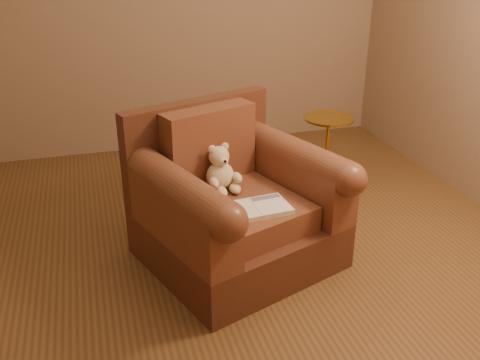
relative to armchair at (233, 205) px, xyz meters
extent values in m
plane|color=brown|center=(-0.11, -0.03, -0.34)|extent=(4.00, 4.00, 0.00)
cube|color=#502A1A|center=(0.01, -0.04, -0.21)|extent=(1.25, 1.22, 0.28)
cube|color=#502A1A|center=(-0.13, 0.35, 0.24)|extent=(0.96, 0.43, 0.61)
cube|color=brown|center=(0.03, -0.09, 0.01)|extent=(0.77, 0.84, 0.15)
cube|color=brown|center=(-0.08, 0.23, 0.30)|extent=(0.59, 0.34, 0.44)
cube|color=brown|center=(-0.34, -0.22, 0.09)|extent=(0.47, 0.86, 0.32)
cube|color=brown|center=(0.40, 0.05, 0.09)|extent=(0.47, 0.86, 0.32)
cylinder|color=brown|center=(-0.34, -0.22, 0.25)|extent=(0.47, 0.86, 0.20)
cylinder|color=brown|center=(0.40, 0.05, 0.25)|extent=(0.47, 0.86, 0.20)
ellipsoid|color=beige|center=(-0.06, 0.08, 0.16)|extent=(0.16, 0.15, 0.17)
sphere|color=beige|center=(-0.06, 0.09, 0.28)|extent=(0.12, 0.12, 0.12)
ellipsoid|color=beige|center=(-0.10, 0.09, 0.33)|extent=(0.05, 0.03, 0.05)
ellipsoid|color=beige|center=(-0.02, 0.11, 0.33)|extent=(0.05, 0.03, 0.05)
ellipsoid|color=beige|center=(-0.05, 0.03, 0.27)|extent=(0.06, 0.04, 0.05)
sphere|color=black|center=(-0.04, 0.02, 0.27)|extent=(0.02, 0.02, 0.02)
ellipsoid|color=beige|center=(-0.11, 0.00, 0.16)|extent=(0.05, 0.11, 0.05)
ellipsoid|color=beige|center=(0.03, 0.03, 0.16)|extent=(0.05, 0.11, 0.05)
ellipsoid|color=beige|center=(-0.08, -0.03, 0.11)|extent=(0.06, 0.11, 0.05)
ellipsoid|color=beige|center=(0.01, -0.01, 0.11)|extent=(0.06, 0.11, 0.05)
cube|color=beige|center=(0.06, -0.25, 0.09)|extent=(0.39, 0.25, 0.03)
cube|color=white|center=(-0.04, -0.26, 0.11)|extent=(0.20, 0.24, 0.00)
cube|color=white|center=(0.15, -0.24, 0.11)|extent=(0.20, 0.24, 0.00)
cube|color=beige|center=(0.06, -0.25, 0.11)|extent=(0.03, 0.22, 0.00)
cube|color=#0F1638|center=(-0.08, -0.26, 0.11)|extent=(0.07, 0.08, 0.00)
cube|color=slate|center=(0.14, -0.17, 0.11)|extent=(0.17, 0.06, 0.00)
cylinder|color=gold|center=(0.98, 0.83, -0.33)|extent=(0.31, 0.31, 0.02)
cylinder|color=gold|center=(0.98, 0.83, -0.08)|extent=(0.03, 0.03, 0.50)
cylinder|color=gold|center=(0.98, 0.83, 0.18)|extent=(0.38, 0.38, 0.02)
cylinder|color=gold|center=(0.98, 0.83, 0.17)|extent=(0.03, 0.03, 0.02)
camera|label=1|loc=(-0.74, -2.67, 1.44)|focal=40.00mm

